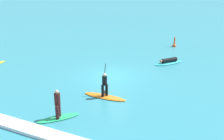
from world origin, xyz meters
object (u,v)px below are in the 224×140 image
(surfer_on_orange_board, at_px, (105,92))
(surfer_on_green_board, at_px, (58,111))
(surfer_on_teal_board, at_px, (169,62))
(marker_buoy, at_px, (174,45))

(surfer_on_orange_board, distance_m, surfer_on_green_board, 3.68)
(surfer_on_orange_board, xyz_separation_m, surfer_on_teal_board, (1.75, 8.13, -0.21))
(surfer_on_teal_board, relative_size, marker_buoy, 2.40)
(marker_buoy, bearing_deg, surfer_on_teal_board, -79.45)
(surfer_on_teal_board, xyz_separation_m, marker_buoy, (-0.96, 5.18, 0.03))
(surfer_on_green_board, relative_size, surfer_on_teal_board, 0.90)
(surfer_on_orange_board, height_order, marker_buoy, surfer_on_orange_board)
(surfer_on_green_board, bearing_deg, marker_buoy, -147.87)
(surfer_on_orange_board, bearing_deg, surfer_on_green_board, 72.34)
(surfer_on_orange_board, xyz_separation_m, surfer_on_green_board, (-1.01, -3.54, 0.11))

